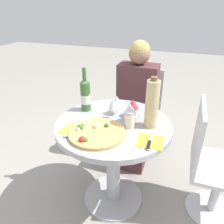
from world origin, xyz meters
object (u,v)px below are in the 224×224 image
at_px(wine_bottle, 85,95).
at_px(tall_carafe, 152,104).
at_px(dining_table, 113,146).
at_px(pizza_large, 96,133).
at_px(seated_diner, 135,111).
at_px(chair_behind_diner, 138,115).
at_px(chair_empty_side, 212,167).

height_order(wine_bottle, tall_carafe, tall_carafe).
height_order(dining_table, pizza_large, pizza_large).
height_order(seated_diner, pizza_large, seated_diner).
height_order(chair_behind_diner, wine_bottle, wine_bottle).
bearing_deg(tall_carafe, chair_empty_side, 12.20).
relative_size(pizza_large, wine_bottle, 1.09).
height_order(pizza_large, tall_carafe, tall_carafe).
bearing_deg(dining_table, seated_diner, 88.74).
distance_m(wine_bottle, tall_carafe, 0.51).
distance_m(chair_behind_diner, seated_diner, 0.18).
distance_m(chair_behind_diner, pizza_large, 0.95).
relative_size(seated_diner, wine_bottle, 3.56).
bearing_deg(seated_diner, chair_behind_diner, -90.00).
xyz_separation_m(dining_table, chair_empty_side, (0.68, 0.13, -0.11)).
xyz_separation_m(chair_behind_diner, tall_carafe, (0.23, -0.68, 0.46)).
bearing_deg(chair_empty_side, dining_table, -78.88).
bearing_deg(chair_empty_side, tall_carafe, -77.80).
bearing_deg(chair_behind_diner, seated_diner, 90.00).
xyz_separation_m(chair_behind_diner, seated_diner, (-0.00, -0.14, 0.11)).
relative_size(dining_table, seated_diner, 0.68).
bearing_deg(chair_empty_side, seated_diner, -123.87).
bearing_deg(tall_carafe, dining_table, -170.88).
bearing_deg(pizza_large, wine_bottle, 124.85).
distance_m(dining_table, tall_carafe, 0.42).
bearing_deg(wine_bottle, dining_table, -24.90).
bearing_deg(seated_diner, pizza_large, 84.71).
bearing_deg(wine_bottle, chair_behind_diner, 65.88).
relative_size(seated_diner, tall_carafe, 3.43).
relative_size(dining_table, wine_bottle, 2.44).
xyz_separation_m(chair_behind_diner, chair_empty_side, (0.67, -0.59, 0.00)).
height_order(pizza_large, wine_bottle, wine_bottle).
bearing_deg(seated_diner, chair_empty_side, 146.13).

